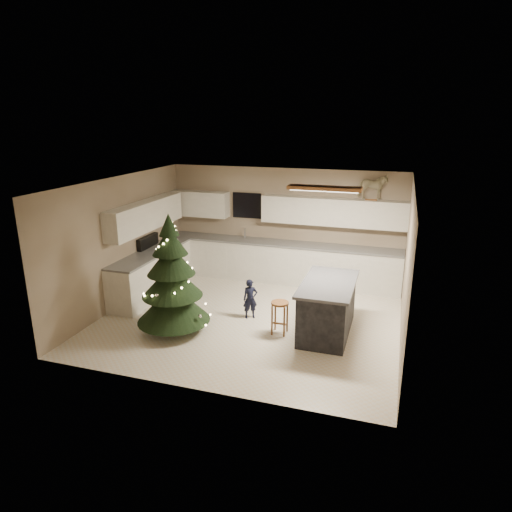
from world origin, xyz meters
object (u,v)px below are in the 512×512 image
object	(u,v)px
toddler	(250,299)
rocking_horse	(372,187)
island	(327,307)
bar_stool	(280,310)
christmas_tree	(172,284)

from	to	relation	value
toddler	rocking_horse	size ratio (longest dim) A/B	1.17
toddler	rocking_horse	xyz separation A→B (m)	(1.96, 2.29, 1.90)
island	bar_stool	bearing A→B (deg)	-159.21
bar_stool	christmas_tree	bearing A→B (deg)	-166.17
bar_stool	rocking_horse	xyz separation A→B (m)	(1.26, 2.76, 1.84)
christmas_tree	toddler	world-z (taller)	christmas_tree
rocking_horse	bar_stool	bearing A→B (deg)	149.65
bar_stool	rocking_horse	bearing A→B (deg)	65.50
christmas_tree	rocking_horse	size ratio (longest dim) A/B	3.29
bar_stool	island	bearing A→B (deg)	20.79
toddler	rocking_horse	bearing A→B (deg)	20.15
christmas_tree	toddler	distance (m)	1.55
island	rocking_horse	world-z (taller)	rocking_horse
christmas_tree	bar_stool	bearing A→B (deg)	13.83
island	christmas_tree	distance (m)	2.77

